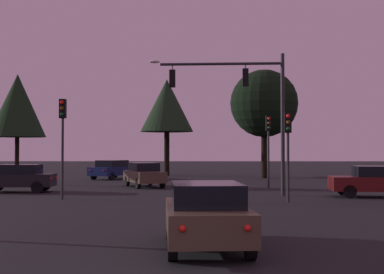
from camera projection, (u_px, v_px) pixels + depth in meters
ground_plane at (184, 188)px, 31.16m from camera, size 168.00×168.00×0.00m
traffic_signal_mast_arm at (244, 97)px, 26.17m from camera, size 6.92×0.55×7.21m
traffic_light_corner_left at (63, 129)px, 23.99m from camera, size 0.31×0.36×4.69m
traffic_light_corner_right at (288, 138)px, 22.64m from camera, size 0.31×0.35×3.96m
traffic_light_median at (268, 137)px, 31.41m from camera, size 0.33×0.37×4.41m
car_nearside_lane at (206, 214)px, 11.84m from camera, size 2.12×4.19×1.52m
car_crossing_left at (18, 178)px, 28.18m from camera, size 4.10×2.05×1.52m
car_crossing_right at (378, 181)px, 25.15m from camera, size 4.65×2.25×1.52m
car_far_lane at (113, 169)px, 41.48m from camera, size 3.57×4.80×1.52m
car_parked_lot at (144, 174)px, 32.31m from camera, size 3.12×4.37×1.52m
tree_behind_sign at (17, 106)px, 34.53m from camera, size 3.78×3.78×7.45m
tree_left_far at (167, 106)px, 47.28m from camera, size 4.85×4.85×8.89m
tree_center_horizon at (264, 104)px, 43.04m from camera, size 5.67×5.67×9.09m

